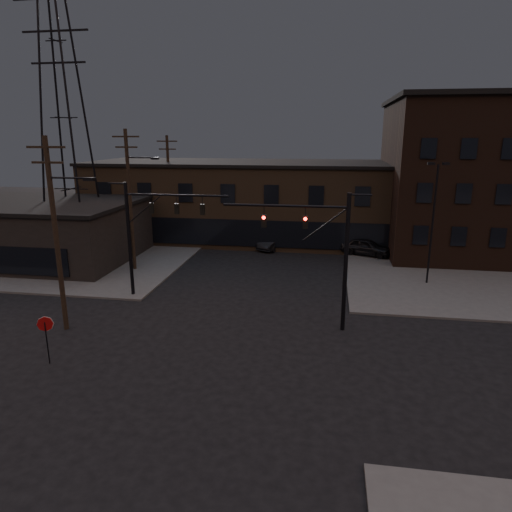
{
  "coord_description": "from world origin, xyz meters",
  "views": [
    {
      "loc": [
        5.47,
        -20.67,
        11.02
      ],
      "look_at": [
        0.93,
        7.24,
        3.5
      ],
      "focal_mm": 32.0,
      "sensor_mm": 36.0,
      "label": 1
    }
  ],
  "objects": [
    {
      "name": "utility_pole_far",
      "position": [
        -11.5,
        26.0,
        5.78
      ],
      "size": [
        2.2,
        0.28,
        11.0
      ],
      "color": "black",
      "rests_on": "ground"
    },
    {
      "name": "transmission_tower",
      "position": [
        -18.0,
        18.0,
        12.5
      ],
      "size": [
        7.0,
        7.0,
        25.0
      ],
      "primitive_type": null,
      "color": "black",
      "rests_on": "ground"
    },
    {
      "name": "building_row",
      "position": [
        0.0,
        28.0,
        4.0
      ],
      "size": [
        40.0,
        12.0,
        8.0
      ],
      "primitive_type": "cube",
      "color": "#483826",
      "rests_on": "ground"
    },
    {
      "name": "utility_pole_near",
      "position": [
        -9.43,
        2.0,
        5.87
      ],
      "size": [
        3.7,
        0.28,
        11.0
      ],
      "color": "black",
      "rests_on": "ground"
    },
    {
      "name": "sidewalk_nw",
      "position": [
        -22.0,
        22.0,
        0.07
      ],
      "size": [
        30.0,
        30.0,
        0.15
      ],
      "primitive_type": "cube",
      "color": "#474744",
      "rests_on": "ground"
    },
    {
      "name": "traffic_signal_far",
      "position": [
        -6.72,
        8.0,
        5.01
      ],
      "size": [
        7.12,
        0.24,
        8.0
      ],
      "color": "black",
      "rests_on": "ground"
    },
    {
      "name": "stop_sign",
      "position": [
        -8.0,
        -1.99,
        1.84
      ],
      "size": [
        0.72,
        0.33,
        2.48
      ],
      "color": "black",
      "rests_on": "ground"
    },
    {
      "name": "utility_pole_mid",
      "position": [
        -10.44,
        14.0,
        6.13
      ],
      "size": [
        3.7,
        0.28,
        11.5
      ],
      "color": "black",
      "rests_on": "ground"
    },
    {
      "name": "lot_light_b",
      "position": [
        19.0,
        19.0,
        5.51
      ],
      "size": [
        1.5,
        0.28,
        9.14
      ],
      "color": "black",
      "rests_on": "ground"
    },
    {
      "name": "traffic_signal_near",
      "position": [
        5.36,
        4.5,
        4.93
      ],
      "size": [
        7.12,
        0.24,
        8.0
      ],
      "color": "black",
      "rests_on": "ground"
    },
    {
      "name": "lot_light_a",
      "position": [
        13.0,
        14.0,
        5.51
      ],
      "size": [
        1.5,
        0.28,
        9.14
      ],
      "color": "black",
      "rests_on": "ground"
    },
    {
      "name": "building_left",
      "position": [
        -20.0,
        16.0,
        2.5
      ],
      "size": [
        16.0,
        12.0,
        5.0
      ],
      "primitive_type": "cube",
      "color": "black",
      "rests_on": "ground"
    },
    {
      "name": "building_right",
      "position": [
        22.0,
        26.0,
        7.0
      ],
      "size": [
        22.0,
        16.0,
        14.0
      ],
      "primitive_type": "cube",
      "color": "black",
      "rests_on": "ground"
    },
    {
      "name": "parked_car_lot_a",
      "position": [
        9.0,
        21.72,
        0.94
      ],
      "size": [
        5.02,
        3.46,
        1.59
      ],
      "primitive_type": "imported",
      "rotation": [
        0.0,
        0.0,
        1.19
      ],
      "color": "black",
      "rests_on": "sidewalk_ne"
    },
    {
      "name": "ground",
      "position": [
        0.0,
        0.0,
        0.0
      ],
      "size": [
        140.0,
        140.0,
        0.0
      ],
      "primitive_type": "plane",
      "color": "black",
      "rests_on": "ground"
    },
    {
      "name": "car_crossing",
      "position": [
        0.19,
        23.32,
        0.74
      ],
      "size": [
        3.27,
        4.77,
        1.49
      ],
      "primitive_type": "imported",
      "rotation": [
        0.0,
        0.0,
        -0.42
      ],
      "color": "black",
      "rests_on": "ground"
    }
  ]
}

